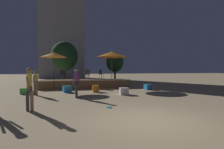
{
  "coord_description": "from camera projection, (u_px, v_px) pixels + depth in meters",
  "views": [
    {
      "loc": [
        -2.45,
        -5.22,
        1.69
      ],
      "look_at": [
        0.0,
        5.33,
        1.36
      ],
      "focal_mm": 28.0,
      "sensor_mm": 36.0,
      "label": 1
    }
  ],
  "objects": [
    {
      "name": "patio_umbrella_0",
      "position": [
        112.0,
        54.0,
        15.64
      ],
      "size": [
        2.78,
        2.78,
        3.36
      ],
      "color": "brown",
      "rests_on": "ground"
    },
    {
      "name": "bistro_chair_1",
      "position": [
        87.0,
        73.0,
        16.88
      ],
      "size": [
        0.4,
        0.4,
        0.9
      ],
      "rotation": [
        0.0,
        0.0,
        3.25
      ],
      "color": "#2D3338",
      "rests_on": "wooden_deck"
    },
    {
      "name": "cube_seat_0",
      "position": [
        67.0,
        89.0,
        12.82
      ],
      "size": [
        0.69,
        0.69,
        0.47
      ],
      "rotation": [
        0.0,
        0.0,
        0.27
      ],
      "color": "#2D9EDB",
      "rests_on": "ground"
    },
    {
      "name": "wooden_deck",
      "position": [
        85.0,
        84.0,
        16.31
      ],
      "size": [
        8.07,
        2.64,
        0.76
      ],
      "color": "olive",
      "rests_on": "ground"
    },
    {
      "name": "distant_building",
      "position": [
        62.0,
        37.0,
        33.14
      ],
      "size": [
        8.19,
        3.08,
        15.72
      ],
      "color": "gray",
      "rests_on": "ground"
    },
    {
      "name": "person_3",
      "position": [
        36.0,
        82.0,
        11.34
      ],
      "size": [
        0.28,
        0.42,
        1.62
      ],
      "rotation": [
        0.0,
        0.0,
        2.62
      ],
      "color": "#997051",
      "rests_on": "ground"
    },
    {
      "name": "cube_seat_3",
      "position": [
        148.0,
        87.0,
        14.39
      ],
      "size": [
        0.57,
        0.57,
        0.45
      ],
      "rotation": [
        0.0,
        0.0,
        0.21
      ],
      "color": "#2D9EDB",
      "rests_on": "ground"
    },
    {
      "name": "person_0",
      "position": [
        30.0,
        87.0,
        7.04
      ],
      "size": [
        0.3,
        0.51,
        1.75
      ],
      "rotation": [
        0.0,
        0.0,
        2.99
      ],
      "color": "#997051",
      "rests_on": "ground"
    },
    {
      "name": "cube_seat_4",
      "position": [
        26.0,
        91.0,
        12.03
      ],
      "size": [
        0.72,
        0.72,
        0.4
      ],
      "rotation": [
        0.0,
        0.0,
        -0.21
      ],
      "color": "#4CC651",
      "rests_on": "ground"
    },
    {
      "name": "person_1",
      "position": [
        76.0,
        82.0,
        10.35
      ],
      "size": [
        0.49,
        0.29,
        1.67
      ],
      "rotation": [
        0.0,
        0.0,
        1.46
      ],
      "color": "#3F3F47",
      "rests_on": "ground"
    },
    {
      "name": "bistro_chair_3",
      "position": [
        88.0,
        73.0,
        15.89
      ],
      "size": [
        0.48,
        0.47,
        0.9
      ],
      "rotation": [
        0.0,
        0.0,
        4.11
      ],
      "color": "#47474C",
      "rests_on": "wooden_deck"
    },
    {
      "name": "background_tree_0",
      "position": [
        64.0,
        56.0,
        23.86
      ],
      "size": [
        3.61,
        3.61,
        5.48
      ],
      "color": "#3D2B1C",
      "rests_on": "ground"
    },
    {
      "name": "cube_seat_2",
      "position": [
        124.0,
        91.0,
        11.66
      ],
      "size": [
        0.6,
        0.6,
        0.46
      ],
      "rotation": [
        0.0,
        0.0,
        -0.09
      ],
      "color": "white",
      "rests_on": "ground"
    },
    {
      "name": "cube_seat_1",
      "position": [
        96.0,
        89.0,
        13.0
      ],
      "size": [
        0.47,
        0.47,
        0.5
      ],
      "rotation": [
        0.0,
        0.0,
        -0.03
      ],
      "color": "orange",
      "rests_on": "ground"
    },
    {
      "name": "frisbee_disc",
      "position": [
        109.0,
        107.0,
        7.69
      ],
      "size": [
        0.25,
        0.25,
        0.03
      ],
      "color": "#33B2D8",
      "rests_on": "ground"
    },
    {
      "name": "ground_plane",
      "position": [
        149.0,
        121.0,
        5.69
      ],
      "size": [
        120.0,
        120.0,
        0.0
      ],
      "primitive_type": "plane",
      "color": "tan"
    },
    {
      "name": "bistro_chair_2",
      "position": [
        101.0,
        73.0,
        16.86
      ],
      "size": [
        0.47,
        0.47,
        0.9
      ],
      "rotation": [
        0.0,
        0.0,
        0.55
      ],
      "color": "#1E4C47",
      "rests_on": "wooden_deck"
    },
    {
      "name": "patio_umbrella_1",
      "position": [
        54.0,
        55.0,
        14.15
      ],
      "size": [
        2.07,
        2.07,
        3.13
      ],
      "color": "brown",
      "rests_on": "ground"
    },
    {
      "name": "bistro_chair_0",
      "position": [
        62.0,
        73.0,
        16.36
      ],
      "size": [
        0.42,
        0.42,
        0.9
      ],
      "rotation": [
        0.0,
        0.0,
        6.03
      ],
      "color": "#2D3338",
      "rests_on": "wooden_deck"
    },
    {
      "name": "background_tree_1",
      "position": [
        115.0,
        62.0,
        26.96
      ],
      "size": [
        2.7,
        2.7,
        4.24
      ],
      "color": "#3D2B1C",
      "rests_on": "ground"
    }
  ]
}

